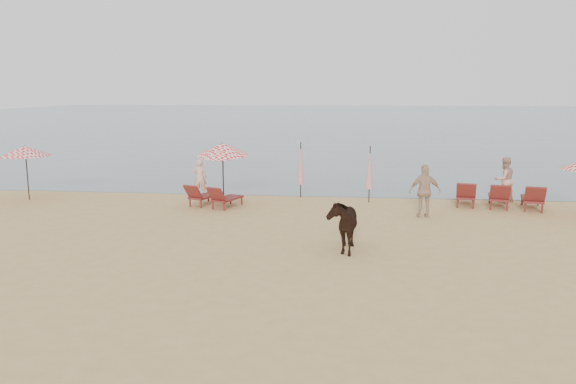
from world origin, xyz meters
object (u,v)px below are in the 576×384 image
Objects in this scene: umbrella_closed_left at (301,164)px; cow at (342,223)px; umbrella_open_left_a at (25,151)px; beachgoer_left at (200,177)px; umbrella_open_left_b at (223,149)px; umbrella_closed_right at (370,168)px; lounger_cluster_right at (499,196)px; beachgoer_right_a at (504,180)px; beachgoer_right_b at (425,191)px; lounger_cluster_left at (213,196)px.

cow is (1.86, -7.82, -0.67)m from umbrella_closed_left.
umbrella_open_left_a is 7.16m from beachgoer_left.
umbrella_open_left_b is at bearing 16.54° from umbrella_open_left_a.
beachgoer_left is at bearing 173.95° from umbrella_closed_right.
beachgoer_right_a reaches higher than lounger_cluster_right.
lounger_cluster_right is 3.64m from beachgoer_right_b.
umbrella_open_left_a is at bearing 173.20° from umbrella_open_left_b.
umbrella_open_left_a is at bearing -162.91° from lounger_cluster_left.
umbrella_closed_right is (5.77, 1.07, -0.80)m from umbrella_open_left_b.
umbrella_open_left_a is at bearing -176.02° from umbrella_closed_right.
umbrella_closed_left is 4.40m from beachgoer_left.
umbrella_closed_left is at bearing 26.06° from umbrella_open_left_a.
umbrella_open_left_b is (8.27, -0.09, 0.18)m from umbrella_open_left_a.
beachgoer_right_b is (15.91, -1.54, -1.08)m from umbrella_open_left_a.
lounger_cluster_right is at bearing -7.03° from umbrella_closed_right.
umbrella_closed_left reaches higher than cow.
beachgoer_right_a is (19.48, 1.69, -1.12)m from umbrella_open_left_a.
beachgoer_left is (-1.12, 2.35, 0.36)m from lounger_cluster_left.
beachgoer_right_a is at bearing 2.88° from umbrella_open_left_b.
beachgoer_right_a is at bearing -142.73° from beachgoer_right_b.
lounger_cluster_right is 1.50× the size of umbrella_closed_right.
lounger_cluster_right is at bearing -152.94° from beachgoer_right_b.
beachgoer_right_b is at bearing 152.44° from beachgoer_left.
umbrella_open_left_b reaches higher than beachgoer_right_b.
cow is (5.10, -5.47, 0.35)m from lounger_cluster_left.
cow reaches higher than lounger_cluster_right.
umbrella_open_left_a is at bearing -171.12° from umbrella_closed_left.
umbrella_open_left_b is 1.09× the size of umbrella_closed_left.
umbrella_open_left_a is 1.19× the size of beachgoer_right_b.
lounger_cluster_right is 1.48m from beachgoer_right_a.
lounger_cluster_left is 1.21× the size of beachgoer_right_a.
beachgoer_right_b is at bearing 57.67° from cow.
beachgoer_left is (6.83, 1.74, -1.24)m from umbrella_open_left_a.
beachgoer_right_a is (5.44, 0.71, -0.49)m from umbrella_closed_right.
beachgoer_right_b reaches higher than beachgoer_left.
umbrella_closed_right is at bearing -15.12° from umbrella_closed_left.
lounger_cluster_left is 8.03m from beachgoer_right_b.
lounger_cluster_right is at bearing 18.29° from umbrella_open_left_a.
beachgoer_right_a is 4.81m from beachgoer_right_b.
umbrella_open_left_a is 14.45m from cow.
beachgoer_left is at bearing -179.91° from umbrella_closed_left.
umbrella_closed_right is at bearing 21.16° from umbrella_open_left_a.
umbrella_closed_right is at bearing -14.62° from beachgoer_right_a.
cow is (-0.99, -7.05, -0.63)m from umbrella_closed_right.
umbrella_closed_right is 1.24× the size of cow.
lounger_cluster_left is at bearing 12.82° from umbrella_open_left_a.
beachgoer_right_b reaches higher than beachgoer_right_a.
umbrella_closed_left reaches higher than umbrella_closed_right.
umbrella_open_left_b reaches higher than umbrella_open_left_a.
umbrella_closed_left is 1.49× the size of beachgoer_left.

